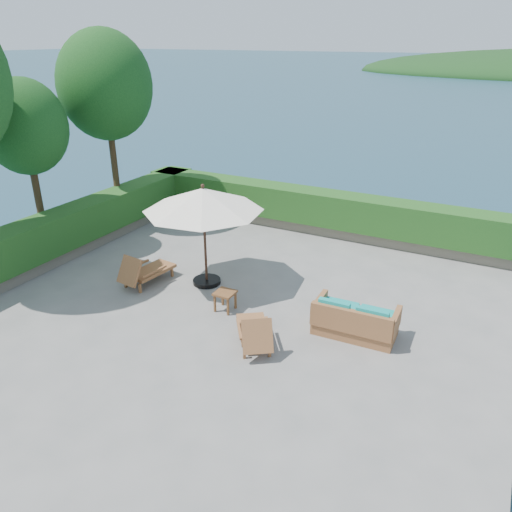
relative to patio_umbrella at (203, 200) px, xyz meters
The scene contains 14 objects.
ground 2.65m from the patio_umbrella, 37.92° to the right, with size 12.00×12.00×0.00m, color gray.
foundation 4.03m from the patio_umbrella, 37.92° to the right, with size 12.00×12.00×3.00m, color #4F473F.
ocean 5.40m from the patio_umbrella, 37.92° to the right, with size 600.00×600.00×0.00m, color #173749.
planter_wall_far 5.24m from the patio_umbrella, 76.02° to the left, with size 12.00×0.60×0.36m, color slate.
planter_wall_left 4.95m from the patio_umbrella, 168.40° to the right, with size 0.60×12.00×0.36m, color slate.
hedge_far 5.02m from the patio_umbrella, 76.02° to the left, with size 12.40×0.90×1.00m, color #144717.
hedge_left 4.72m from the patio_umbrella, 168.40° to the right, with size 0.90×12.40×1.00m, color #144717.
tree_mid 5.42m from the patio_umbrella, behind, with size 2.20×2.20×4.83m.
tree_far 5.79m from the patio_umbrella, 154.64° to the left, with size 2.80×2.80×6.03m.
patio_umbrella is the anchor object (origin of this frame).
lounge_left 2.40m from the patio_umbrella, 151.54° to the right, with size 0.81×1.56×0.86m.
lounge_right 3.57m from the patio_umbrella, 38.95° to the right, with size 1.30×1.51×0.83m.
side_table 2.33m from the patio_umbrella, 40.44° to the right, with size 0.44×0.44×0.47m.
wicker_loveseat 4.49m from the patio_umbrella, ahead, with size 1.75×0.93×0.84m.
Camera 1 is at (5.16, -8.55, 5.77)m, focal length 35.00 mm.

